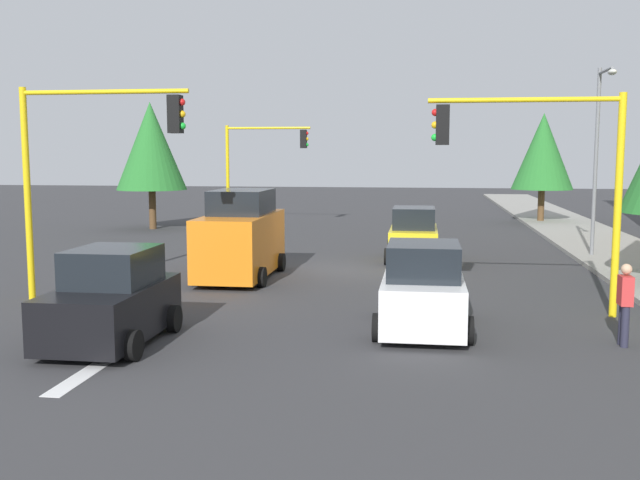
# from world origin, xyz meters

# --- Properties ---
(ground_plane) EXTENTS (120.00, 120.00, 0.00)m
(ground_plane) POSITION_xyz_m (0.00, 0.00, 0.00)
(ground_plane) COLOR #353538
(sidewalk_kerb) EXTENTS (80.00, 4.00, 0.15)m
(sidewalk_kerb) POSITION_xyz_m (-5.00, 10.50, 0.07)
(sidewalk_kerb) COLOR gray
(sidewalk_kerb) RESTS_ON ground
(lane_arrow_near) EXTENTS (2.40, 1.10, 1.10)m
(lane_arrow_near) POSITION_xyz_m (11.51, -3.00, 0.01)
(lane_arrow_near) COLOR silver
(lane_arrow_near) RESTS_ON ground
(traffic_signal_far_right) EXTENTS (0.36, 4.59, 5.40)m
(traffic_signal_far_right) POSITION_xyz_m (-14.00, -5.65, 3.83)
(traffic_signal_far_right) COLOR yellow
(traffic_signal_far_right) RESTS_ON ground
(traffic_signal_near_right) EXTENTS (0.36, 4.59, 5.64)m
(traffic_signal_near_right) POSITION_xyz_m (6.00, -5.69, 3.99)
(traffic_signal_near_right) COLOR yellow
(traffic_signal_near_right) RESTS_ON ground
(traffic_signal_near_left) EXTENTS (0.36, 4.59, 5.33)m
(traffic_signal_near_left) POSITION_xyz_m (6.00, 5.64, 3.79)
(traffic_signal_near_left) COLOR yellow
(traffic_signal_near_left) RESTS_ON ground
(street_lamp_curbside) EXTENTS (2.15, 0.28, 7.00)m
(street_lamp_curbside) POSITION_xyz_m (-3.61, 9.20, 4.35)
(street_lamp_curbside) COLOR slate
(street_lamp_curbside) RESTS_ON ground
(tree_opposite_side) EXTENTS (3.59, 3.59, 6.53)m
(tree_opposite_side) POSITION_xyz_m (-12.00, -11.00, 4.27)
(tree_opposite_side) COLOR brown
(tree_opposite_side) RESTS_ON ground
(tree_roadside_far) EXTENTS (3.38, 3.38, 6.14)m
(tree_roadside_far) POSITION_xyz_m (-18.00, 9.50, 4.01)
(tree_roadside_far) COLOR brown
(tree_roadside_far) RESTS_ON ground
(delivery_van_orange) EXTENTS (4.80, 2.22, 2.77)m
(delivery_van_orange) POSITION_xyz_m (1.89, -2.75, 1.28)
(delivery_van_orange) COLOR orange
(delivery_van_orange) RESTS_ON ground
(car_black) EXTENTS (3.65, 2.09, 1.98)m
(car_black) POSITION_xyz_m (10.04, -3.41, 0.90)
(car_black) COLOR black
(car_black) RESTS_ON ground
(car_white) EXTENTS (3.72, 2.07, 1.98)m
(car_white) POSITION_xyz_m (8.03, 2.95, 0.90)
(car_white) COLOR white
(car_white) RESTS_ON ground
(car_yellow) EXTENTS (3.78, 2.01, 1.98)m
(car_yellow) POSITION_xyz_m (-2.53, 2.61, 0.90)
(car_yellow) COLOR yellow
(car_yellow) RESTS_ON ground
(pedestrian_crossing) EXTENTS (0.40, 0.24, 1.70)m
(pedestrian_crossing) POSITION_xyz_m (8.78, 7.02, 0.91)
(pedestrian_crossing) COLOR #262638
(pedestrian_crossing) RESTS_ON ground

